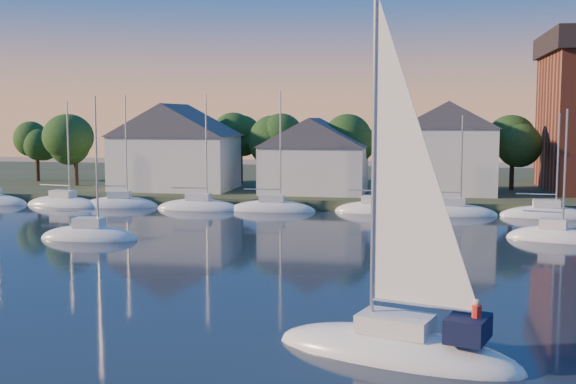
% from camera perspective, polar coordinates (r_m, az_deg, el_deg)
% --- Properties ---
extents(shoreline_land, '(160.00, 50.00, 2.00)m').
position_cam_1_polar(shoreline_land, '(95.38, 7.23, 0.40)').
color(shoreline_land, '#313E24').
rests_on(shoreline_land, ground).
extents(wooden_dock, '(120.00, 3.00, 1.00)m').
position_cam_1_polar(wooden_dock, '(72.57, 6.18, -1.35)').
color(wooden_dock, brown).
rests_on(wooden_dock, ground).
extents(clubhouse_west, '(13.65, 9.45, 9.64)m').
position_cam_1_polar(clubhouse_west, '(82.52, -8.89, 3.64)').
color(clubhouse_west, silver).
rests_on(clubhouse_west, shoreline_land).
extents(clubhouse_centre, '(11.55, 8.40, 8.08)m').
position_cam_1_polar(clubhouse_centre, '(77.72, 2.09, 2.97)').
color(clubhouse_centre, silver).
rests_on(clubhouse_centre, shoreline_land).
extents(clubhouse_east, '(10.50, 8.40, 9.80)m').
position_cam_1_polar(clubhouse_east, '(78.88, 12.44, 3.51)').
color(clubhouse_east, silver).
rests_on(clubhouse_east, shoreline_land).
extents(tree_line, '(93.40, 5.40, 8.90)m').
position_cam_1_polar(tree_line, '(82.87, 8.20, 4.52)').
color(tree_line, '#3A271A').
rests_on(tree_line, shoreline_land).
extents(moored_fleet, '(71.50, 2.40, 12.05)m').
position_cam_1_polar(moored_fleet, '(70.66, -0.49, -1.44)').
color(moored_fleet, white).
rests_on(moored_fleet, ground).
extents(hero_sailboat, '(10.50, 6.09, 15.37)m').
position_cam_1_polar(hero_sailboat, '(28.82, 8.78, -11.54)').
color(hero_sailboat, white).
rests_on(hero_sailboat, ground).
extents(drifting_sailboat_left, '(7.75, 2.91, 11.86)m').
position_cam_1_polar(drifting_sailboat_left, '(56.63, -15.45, -3.53)').
color(drifting_sailboat_left, white).
rests_on(drifting_sailboat_left, ground).
extents(drifting_sailboat_right, '(7.13, 4.00, 10.90)m').
position_cam_1_polar(drifting_sailboat_right, '(57.53, 20.18, -3.54)').
color(drifting_sailboat_right, white).
rests_on(drifting_sailboat_right, ground).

